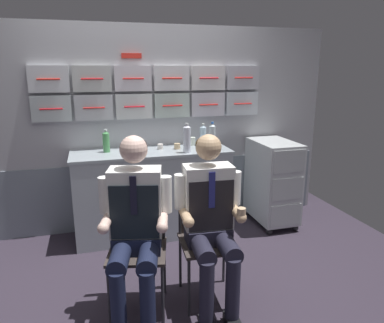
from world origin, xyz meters
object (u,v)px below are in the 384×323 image
(folding_chair_left, at_px, (138,235))
(folding_chair_center, at_px, (205,227))
(service_trolley, at_px, (273,180))
(crew_member_center, at_px, (211,216))
(water_bottle_clear, at_px, (212,137))
(crew_member_left, at_px, (135,222))
(paper_cup_tan, at_px, (192,141))

(folding_chair_left, relative_size, folding_chair_center, 1.00)
(service_trolley, relative_size, folding_chair_left, 1.09)
(folding_chair_left, xyz_separation_m, crew_member_center, (0.49, -0.18, 0.16))
(service_trolley, distance_m, water_bottle_clear, 0.91)
(folding_chair_left, xyz_separation_m, folding_chair_center, (0.50, -0.01, 0.00))
(folding_chair_left, bearing_deg, folding_chair_center, -1.61)
(folding_chair_left, xyz_separation_m, crew_member_left, (-0.04, -0.16, 0.17))
(paper_cup_tan, bearing_deg, crew_member_center, -100.76)
(service_trolley, relative_size, water_bottle_clear, 3.23)
(crew_member_left, distance_m, paper_cup_tan, 1.66)
(folding_chair_left, height_order, water_bottle_clear, water_bottle_clear)
(service_trolley, height_order, paper_cup_tan, paper_cup_tan)
(crew_member_center, bearing_deg, crew_member_left, 177.88)
(crew_member_left, distance_m, crew_member_center, 0.53)
(service_trolley, height_order, folding_chair_left, service_trolley)
(paper_cup_tan, bearing_deg, water_bottle_clear, -68.99)
(crew_member_center, bearing_deg, folding_chair_left, 160.31)
(crew_member_left, relative_size, crew_member_center, 1.01)
(crew_member_center, distance_m, water_bottle_clear, 1.25)
(service_trolley, bearing_deg, folding_chair_center, -137.33)
(crew_member_center, relative_size, water_bottle_clear, 4.34)
(crew_member_center, height_order, paper_cup_tan, crew_member_center)
(service_trolley, relative_size, crew_member_left, 0.74)
(crew_member_left, height_order, folding_chair_center, crew_member_left)
(water_bottle_clear, bearing_deg, paper_cup_tan, 111.01)
(folding_chair_left, height_order, crew_member_center, crew_member_center)
(service_trolley, xyz_separation_m, paper_cup_tan, (-0.86, 0.25, 0.44))
(water_bottle_clear, bearing_deg, folding_chair_center, -111.50)
(crew_member_center, bearing_deg, folding_chair_center, 85.99)
(folding_chair_left, distance_m, paper_cup_tan, 1.54)
(water_bottle_clear, bearing_deg, folding_chair_left, -132.78)
(folding_chair_center, xyz_separation_m, paper_cup_tan, (0.26, 1.29, 0.41))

